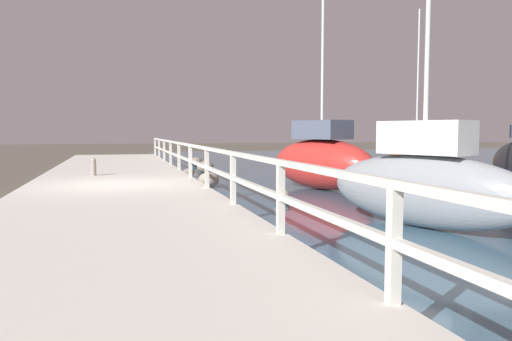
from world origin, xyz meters
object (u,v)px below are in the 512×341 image
object	(u,v)px
sailboat_orange	(416,149)
sailboat_gray	(424,184)
sailboat_red	(322,160)
mooring_bollard	(93,167)

from	to	relation	value
sailboat_orange	sailboat_gray	bearing A→B (deg)	-122.30
sailboat_orange	sailboat_red	distance (m)	12.91
sailboat_gray	sailboat_red	world-z (taller)	sailboat_red
sailboat_gray	sailboat_red	size ratio (longest dim) A/B	0.80
mooring_bollard	sailboat_orange	distance (m)	17.19
sailboat_gray	mooring_bollard	bearing A→B (deg)	102.85
sailboat_gray	sailboat_orange	world-z (taller)	sailboat_orange
mooring_bollard	sailboat_gray	xyz separation A→B (m)	(6.19, -8.97, 0.18)
sailboat_gray	sailboat_orange	xyz separation A→B (m)	(9.84, 15.18, 0.01)
sailboat_orange	sailboat_red	xyz separation A→B (m)	(-9.24, -9.01, 0.08)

